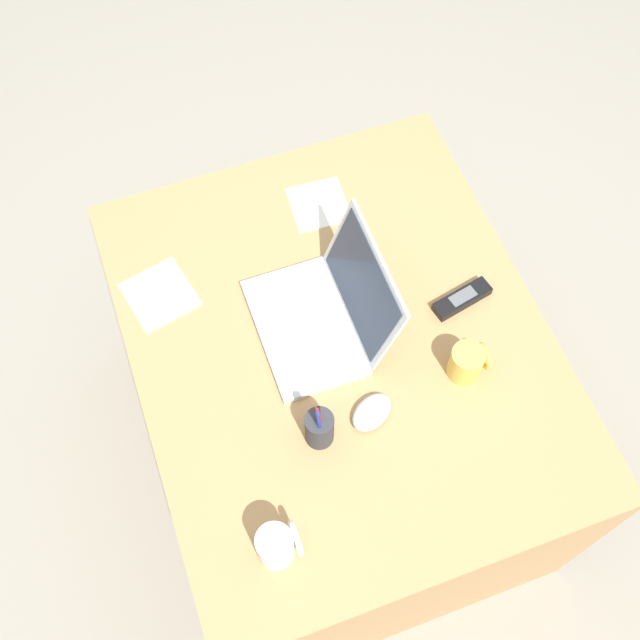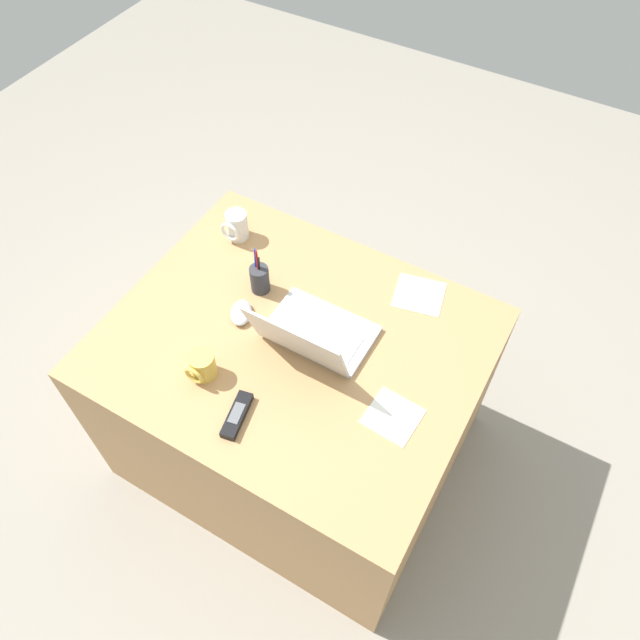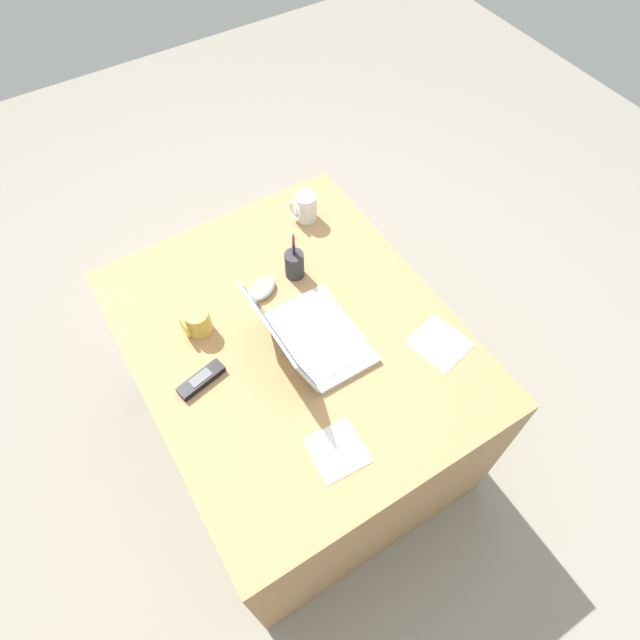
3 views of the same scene
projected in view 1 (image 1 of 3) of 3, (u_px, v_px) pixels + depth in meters
ground_plane at (335, 446)px, 2.49m from camera, size 6.00×6.00×0.00m
desk at (337, 401)px, 2.16m from camera, size 1.16×0.95×0.74m
laptop at (324, 313)px, 1.82m from camera, size 0.33×0.29×0.23m
computer_mouse at (372, 412)px, 1.74m from camera, size 0.11×0.12×0.03m
coffee_mug_white at (467, 362)px, 1.76m from camera, size 0.08×0.09×0.09m
coffee_mug_tall at (277, 546)px, 1.56m from camera, size 0.08×0.09×0.11m
cordless_phone at (461, 298)px, 1.88m from camera, size 0.07×0.15×0.03m
pen_holder at (319, 428)px, 1.68m from camera, size 0.06×0.06×0.18m
paper_note_near_laptop at (319, 204)px, 2.03m from camera, size 0.15×0.15×0.00m
paper_note_left at (160, 294)px, 1.90m from camera, size 0.19×0.18×0.00m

